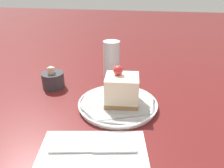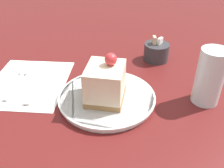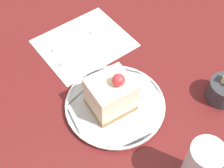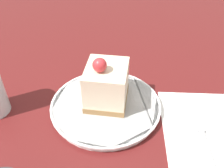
{
  "view_description": "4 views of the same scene",
  "coord_description": "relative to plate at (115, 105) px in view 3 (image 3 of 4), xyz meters",
  "views": [
    {
      "loc": [
        -0.52,
        -0.08,
        0.33
      ],
      "look_at": [
        0.02,
        0.01,
        0.06
      ],
      "focal_mm": 35.0,
      "sensor_mm": 36.0,
      "label": 1
    },
    {
      "loc": [
        0.13,
        -0.45,
        0.35
      ],
      "look_at": [
        0.02,
        -0.02,
        0.06
      ],
      "focal_mm": 40.0,
      "sensor_mm": 36.0,
      "label": 2
    },
    {
      "loc": [
        0.34,
        -0.19,
        0.59
      ],
      "look_at": [
        -0.01,
        -0.01,
        0.07
      ],
      "focal_mm": 50.0,
      "sensor_mm": 36.0,
      "label": 3
    },
    {
      "loc": [
        -0.1,
        0.35,
        0.36
      ],
      "look_at": [
        -0.01,
        -0.02,
        0.06
      ],
      "focal_mm": 40.0,
      "sensor_mm": 36.0,
      "label": 4
    }
  ],
  "objects": [
    {
      "name": "ground_plane",
      "position": [
        -0.0,
        0.01,
        -0.01
      ],
      "size": [
        4.0,
        4.0,
        0.0
      ],
      "primitive_type": "plane",
      "color": "#5B1919"
    },
    {
      "name": "napkin",
      "position": [
        -0.21,
        0.02,
        -0.01
      ],
      "size": [
        0.23,
        0.26,
        0.0
      ],
      "rotation": [
        0.0,
        0.0,
        0.18
      ],
      "color": "white",
      "rests_on": "ground_plane"
    },
    {
      "name": "cake_slice",
      "position": [
        -0.0,
        -0.01,
        0.05
      ],
      "size": [
        0.09,
        0.1,
        0.11
      ],
      "rotation": [
        0.0,
        0.0,
        0.09
      ],
      "color": "olive",
      "rests_on": "plate"
    },
    {
      "name": "knife",
      "position": [
        -0.18,
        0.01,
        -0.0
      ],
      "size": [
        0.05,
        0.18,
        0.0
      ],
      "rotation": [
        0.0,
        0.0,
        0.2
      ],
      "color": "#B2B2B7",
      "rests_on": "napkin"
    },
    {
      "name": "fork",
      "position": [
        -0.24,
        0.03,
        -0.0
      ],
      "size": [
        0.05,
        0.16,
        0.0
      ],
      "rotation": [
        0.0,
        0.0,
        0.2
      ],
      "color": "#B2B2B7",
      "rests_on": "napkin"
    },
    {
      "name": "sugar_bowl",
      "position": [
        0.08,
        0.23,
        0.02
      ],
      "size": [
        0.07,
        0.07,
        0.07
      ],
      "color": "#333338",
      "rests_on": "ground_plane"
    },
    {
      "name": "plate",
      "position": [
        0.0,
        0.0,
        0.0
      ],
      "size": [
        0.22,
        0.22,
        0.01
      ],
      "color": "white",
      "rests_on": "ground_plane"
    },
    {
      "name": "drinking_glass",
      "position": [
        0.22,
        0.06,
        0.06
      ],
      "size": [
        0.06,
        0.06,
        0.13
      ],
      "color": "silver",
      "rests_on": "ground_plane"
    }
  ]
}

